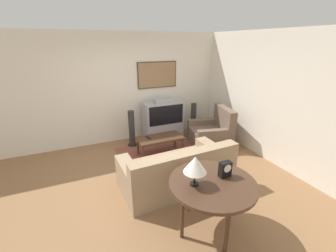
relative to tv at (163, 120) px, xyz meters
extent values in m
plane|color=#8E6642|center=(-0.93, -1.73, -0.52)|extent=(12.00, 12.00, 0.00)
cube|color=silver|center=(-0.93, 0.40, 0.83)|extent=(12.00, 0.06, 2.70)
cube|color=#4C381E|center=(0.00, 0.36, 1.13)|extent=(1.06, 0.03, 0.67)
cube|color=#93704C|center=(0.00, 0.34, 1.13)|extent=(1.01, 0.01, 0.62)
cube|color=silver|center=(1.70, -1.73, 0.83)|extent=(0.06, 12.00, 2.70)
cube|color=brown|center=(-0.37, -0.81, -0.51)|extent=(1.92, 1.42, 0.01)
cube|color=#9E9EA3|center=(0.00, 0.00, -0.29)|extent=(1.01, 0.48, 0.46)
cube|color=#9E9EA3|center=(0.00, 0.00, 0.21)|extent=(1.01, 0.48, 0.56)
cube|color=black|center=(0.00, -0.24, 0.21)|extent=(0.91, 0.01, 0.49)
cube|color=#9E9EA3|center=(0.00, 0.00, 0.54)|extent=(0.45, 0.26, 0.09)
cube|color=#9E8466|center=(-0.58, -2.00, -0.31)|extent=(1.97, 1.08, 0.42)
cube|color=#9E8466|center=(-0.57, -2.39, 0.10)|extent=(1.94, 0.31, 0.40)
cube|color=#9E8466|center=(0.26, -1.96, -0.23)|extent=(0.28, 1.00, 0.58)
cube|color=#9E8466|center=(-1.43, -2.04, -0.23)|extent=(0.28, 1.00, 0.58)
cube|color=#715F49|center=(-0.14, -2.23, 0.07)|extent=(0.36, 0.14, 0.34)
cube|color=#715F49|center=(-1.01, -2.27, 0.07)|extent=(0.36, 0.14, 0.34)
cube|color=brown|center=(0.91, -0.85, -0.31)|extent=(1.08, 1.09, 0.43)
cube|color=brown|center=(1.26, -0.93, 0.18)|extent=(0.37, 0.93, 0.54)
cube|color=brown|center=(0.99, -0.48, -0.24)|extent=(0.91, 0.35, 0.57)
cube|color=brown|center=(0.83, -1.22, -0.24)|extent=(0.91, 0.35, 0.57)
cube|color=#472D1E|center=(-0.41, -0.83, -0.10)|extent=(1.04, 0.50, 0.04)
cylinder|color=#472D1E|center=(-0.88, -1.03, -0.32)|extent=(0.04, 0.04, 0.40)
cylinder|color=#472D1E|center=(0.06, -1.03, -0.32)|extent=(0.04, 0.04, 0.40)
cylinder|color=#472D1E|center=(-0.88, -0.63, -0.32)|extent=(0.04, 0.04, 0.40)
cylinder|color=#472D1E|center=(0.06, -0.63, -0.32)|extent=(0.04, 0.04, 0.40)
cylinder|color=#472D1E|center=(-0.63, -3.18, 0.26)|extent=(1.11, 1.11, 0.04)
cube|color=#472D1E|center=(-0.63, -3.18, 0.20)|extent=(0.95, 0.45, 0.08)
cylinder|color=#472D1E|center=(-1.02, -3.13, -0.14)|extent=(0.05, 0.05, 0.76)
cylinder|color=#472D1E|center=(-0.24, -3.13, -0.14)|extent=(0.05, 0.05, 0.76)
cylinder|color=#472D1E|center=(-0.63, -3.54, -0.14)|extent=(0.05, 0.05, 0.76)
cylinder|color=black|center=(-0.88, -3.14, 0.29)|extent=(0.11, 0.11, 0.02)
cylinder|color=black|center=(-0.88, -3.14, 0.47)|extent=(0.02, 0.02, 0.33)
cone|color=white|center=(-0.88, -3.14, 0.57)|extent=(0.29, 0.29, 0.21)
cube|color=black|center=(-0.42, -3.14, 0.39)|extent=(0.15, 0.09, 0.21)
cylinder|color=white|center=(-0.42, -3.19, 0.42)|extent=(0.11, 0.01, 0.11)
cube|color=black|center=(-0.67, -0.75, -0.07)|extent=(0.07, 0.17, 0.02)
cylinder|color=black|center=(-0.87, -0.09, -0.51)|extent=(0.25, 0.25, 0.02)
cylinder|color=#2D2D2D|center=(-0.87, -0.09, -0.06)|extent=(0.15, 0.15, 0.91)
cylinder|color=black|center=(0.87, -0.09, -0.51)|extent=(0.25, 0.25, 0.02)
cylinder|color=#2D2D2D|center=(0.87, -0.09, -0.06)|extent=(0.15, 0.15, 0.91)
camera|label=1|loc=(-2.11, -5.15, 1.94)|focal=24.00mm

